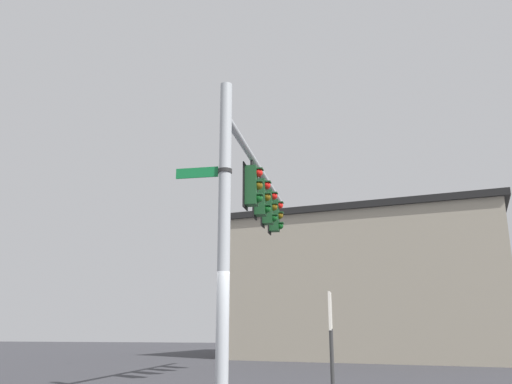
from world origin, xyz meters
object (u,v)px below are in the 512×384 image
object	(u,v)px
traffic_light_arm_end	(275,216)
historical_marker	(331,329)
bird_flying	(227,91)
traffic_light_mid_inner	(261,197)
traffic_light_mid_outer	(269,207)
street_name_sign	(212,172)
traffic_light_nearest_pole	(252,186)

from	to	relation	value
traffic_light_arm_end	historical_marker	distance (m)	7.12
traffic_light_arm_end	historical_marker	xyz separation A→B (m)	(5.77, 2.03, -3.63)
bird_flying	traffic_light_mid_inner	bearing A→B (deg)	45.14
traffic_light_mid_outer	bird_flying	bearing A→B (deg)	-95.62
traffic_light_mid_outer	historical_marker	world-z (taller)	traffic_light_mid_outer
traffic_light_arm_end	bird_flying	world-z (taller)	bird_flying
historical_marker	traffic_light_arm_end	bearing A→B (deg)	-160.64
traffic_light_mid_outer	traffic_light_arm_end	size ratio (longest dim) A/B	1.00
bird_flying	historical_marker	world-z (taller)	bird_flying
traffic_light_arm_end	bird_flying	xyz separation A→B (m)	(1.13, -1.41, 4.15)
street_name_sign	bird_flying	size ratio (longest dim) A/B	4.00
traffic_light_mid_inner	street_name_sign	distance (m)	4.10
traffic_light_mid_outer	traffic_light_arm_end	bearing A→B (deg)	-179.88
traffic_light_nearest_pole	historical_marker	distance (m)	4.60
traffic_light_nearest_pole	historical_marker	size ratio (longest dim) A/B	0.62
traffic_light_nearest_pole	traffic_light_arm_end	bearing A→B (deg)	-179.88
traffic_light_nearest_pole	street_name_sign	distance (m)	2.85
traffic_light_arm_end	bird_flying	bearing A→B (deg)	-51.29
traffic_light_mid_inner	traffic_light_arm_end	size ratio (longest dim) A/B	1.00
traffic_light_mid_inner	traffic_light_arm_end	xyz separation A→B (m)	(-2.54, -0.01, 0.00)
traffic_light_mid_inner	historical_marker	xyz separation A→B (m)	(3.23, 2.02, -3.63)
bird_flying	traffic_light_nearest_pole	bearing A→B (deg)	27.90
traffic_light_nearest_pole	street_name_sign	bearing A→B (deg)	-6.24
traffic_light_mid_outer	historical_marker	distance (m)	6.13
traffic_light_mid_outer	traffic_light_mid_inner	bearing A→B (deg)	0.12
traffic_light_nearest_pole	historical_marker	bearing A→B (deg)	45.86
street_name_sign	traffic_light_arm_end	bearing A→B (deg)	177.42
traffic_light_nearest_pole	traffic_light_arm_end	distance (m)	3.81
traffic_light_mid_outer	street_name_sign	xyz separation A→B (m)	(5.34, -0.30, -0.45)
traffic_light_mid_inner	historical_marker	world-z (taller)	traffic_light_mid_inner
traffic_light_nearest_pole	traffic_light_mid_outer	size ratio (longest dim) A/B	1.00
historical_marker	traffic_light_nearest_pole	bearing A→B (deg)	-134.14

